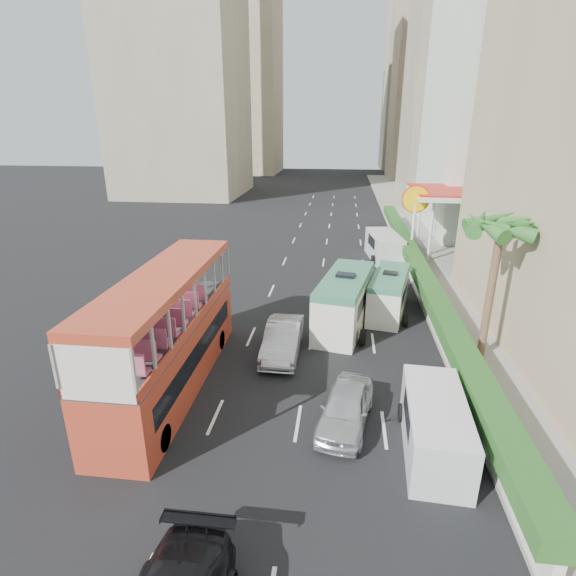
# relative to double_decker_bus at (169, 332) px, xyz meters

# --- Properties ---
(ground_plane) EXTENTS (200.00, 200.00, 0.00)m
(ground_plane) POSITION_rel_double_decker_bus_xyz_m (6.00, 0.00, -2.53)
(ground_plane) COLOR black
(ground_plane) RESTS_ON ground
(double_decker_bus) EXTENTS (2.50, 11.00, 5.06)m
(double_decker_bus) POSITION_rel_double_decker_bus_xyz_m (0.00, 0.00, 0.00)
(double_decker_bus) COLOR #B93B23
(double_decker_bus) RESTS_ON ground
(car_silver_lane_a) EXTENTS (1.67, 4.72, 1.55)m
(car_silver_lane_a) POSITION_rel_double_decker_bus_xyz_m (4.32, 3.36, -2.53)
(car_silver_lane_a) COLOR #B9BBC0
(car_silver_lane_a) RESTS_ON ground
(car_silver_lane_b) EXTENTS (2.45, 4.44, 1.43)m
(car_silver_lane_b) POSITION_rel_double_decker_bus_xyz_m (7.37, -1.83, -2.53)
(car_silver_lane_b) COLOR #B9BBC0
(car_silver_lane_b) RESTS_ON ground
(van_asset) EXTENTS (2.78, 5.03, 1.33)m
(van_asset) POSITION_rel_double_decker_bus_xyz_m (7.46, 12.74, -2.53)
(van_asset) COLOR silver
(van_asset) RESTS_ON ground
(minibus_near) EXTENTS (3.39, 6.83, 2.89)m
(minibus_near) POSITION_rel_double_decker_bus_xyz_m (7.26, 6.98, -1.08)
(minibus_near) COLOR silver
(minibus_near) RESTS_ON ground
(minibus_far) EXTENTS (2.90, 5.69, 2.41)m
(minibus_far) POSITION_rel_double_decker_bus_xyz_m (9.86, 9.17, -1.33)
(minibus_far) COLOR silver
(minibus_far) RESTS_ON ground
(panel_van_near) EXTENTS (2.19, 4.90, 1.92)m
(panel_van_near) POSITION_rel_double_decker_bus_xyz_m (10.36, -2.90, -1.57)
(panel_van_near) COLOR silver
(panel_van_near) RESTS_ON ground
(panel_van_far) EXTENTS (2.91, 5.63, 2.15)m
(panel_van_far) POSITION_rel_double_decker_bus_xyz_m (10.50, 20.63, -1.46)
(panel_van_far) COLOR silver
(panel_van_far) RESTS_ON ground
(sidewalk) EXTENTS (6.00, 120.00, 0.18)m
(sidewalk) POSITION_rel_double_decker_bus_xyz_m (15.00, 25.00, -2.44)
(sidewalk) COLOR #99968C
(sidewalk) RESTS_ON ground
(kerb_wall) EXTENTS (0.30, 44.00, 1.00)m
(kerb_wall) POSITION_rel_double_decker_bus_xyz_m (12.20, 14.00, -1.85)
(kerb_wall) COLOR silver
(kerb_wall) RESTS_ON sidewalk
(hedge) EXTENTS (1.10, 44.00, 0.70)m
(hedge) POSITION_rel_double_decker_bus_xyz_m (12.20, 14.00, -1.00)
(hedge) COLOR #2D6626
(hedge) RESTS_ON kerb_wall
(palm_tree) EXTENTS (0.36, 0.36, 6.40)m
(palm_tree) POSITION_rel_double_decker_bus_xyz_m (13.80, 4.00, 0.85)
(palm_tree) COLOR brown
(palm_tree) RESTS_ON sidewalk
(shell_station) EXTENTS (6.50, 8.00, 5.50)m
(shell_station) POSITION_rel_double_decker_bus_xyz_m (16.00, 23.00, 0.22)
(shell_station) COLOR silver
(shell_station) RESTS_ON ground
(tower_mid) EXTENTS (16.00, 16.00, 50.00)m
(tower_mid) POSITION_rel_double_decker_bus_xyz_m (24.00, 58.00, 22.47)
(tower_mid) COLOR tan
(tower_mid) RESTS_ON ground
(tower_far_a) EXTENTS (14.00, 14.00, 44.00)m
(tower_far_a) POSITION_rel_double_decker_bus_xyz_m (23.00, 82.00, 19.47)
(tower_far_a) COLOR tan
(tower_far_a) RESTS_ON ground
(tower_far_b) EXTENTS (14.00, 14.00, 40.00)m
(tower_far_b) POSITION_rel_double_decker_bus_xyz_m (23.00, 104.00, 17.47)
(tower_far_b) COLOR tan
(tower_far_b) RESTS_ON ground
(tower_left_a) EXTENTS (18.00, 18.00, 52.00)m
(tower_left_a) POSITION_rel_double_decker_bus_xyz_m (-18.00, 55.00, 23.47)
(tower_left_a) COLOR tan
(tower_left_a) RESTS_ON ground
(tower_left_b) EXTENTS (16.00, 16.00, 46.00)m
(tower_left_b) POSITION_rel_double_decker_bus_xyz_m (-16.00, 90.00, 20.47)
(tower_left_b) COLOR tan
(tower_left_b) RESTS_ON ground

